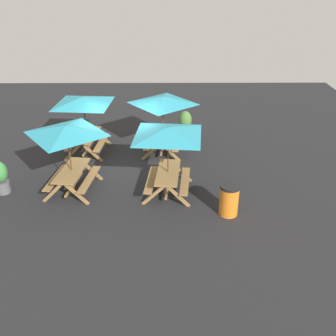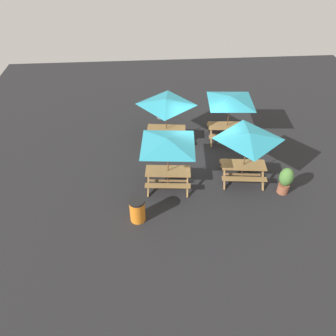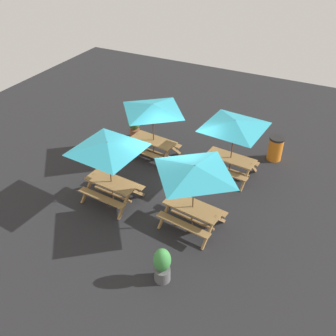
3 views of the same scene
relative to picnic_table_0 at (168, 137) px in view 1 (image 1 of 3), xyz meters
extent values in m
plane|color=#232326|center=(1.58, 1.62, -1.99)|extent=(24.00, 24.00, 0.00)
cube|color=olive|center=(0.00, 0.00, -1.25)|extent=(1.86, 0.87, 0.05)
cube|color=olive|center=(-0.05, -0.55, -1.54)|extent=(1.82, 0.43, 0.04)
cube|color=olive|center=(0.05, 0.55, -1.54)|extent=(1.82, 0.43, 0.04)
cube|color=olive|center=(-0.81, -0.29, -1.62)|extent=(0.14, 0.80, 0.81)
cube|color=olive|center=(-0.74, 0.44, -1.62)|extent=(0.14, 0.80, 0.81)
cube|color=olive|center=(0.74, -0.44, -1.62)|extent=(0.14, 0.80, 0.81)
cube|color=olive|center=(0.81, 0.29, -1.62)|extent=(0.14, 0.80, 0.81)
cube|color=olive|center=(0.00, 0.00, -1.77)|extent=(1.56, 0.22, 0.06)
cylinder|color=brown|center=(0.00, 0.00, -0.84)|extent=(0.04, 0.04, 2.30)
pyramid|color=teal|center=(0.00, 0.00, 0.17)|extent=(2.82, 2.82, 0.28)
cube|color=olive|center=(3.12, 0.17, -1.25)|extent=(1.87, 0.90, 0.05)
cube|color=olive|center=(3.06, -0.38, -1.54)|extent=(1.82, 0.46, 0.04)
cube|color=olive|center=(3.18, 0.72, -1.54)|extent=(1.82, 0.46, 0.04)
cube|color=olive|center=(2.30, -0.11, -1.62)|extent=(0.15, 0.80, 0.81)
cube|color=olive|center=(2.38, 0.62, -1.62)|extent=(0.15, 0.80, 0.81)
cube|color=olive|center=(3.85, -0.28, -1.62)|extent=(0.15, 0.80, 0.81)
cube|color=olive|center=(3.93, 0.45, -1.62)|extent=(0.15, 0.80, 0.81)
cube|color=olive|center=(3.12, 0.17, -1.77)|extent=(1.56, 0.24, 0.06)
cylinder|color=brown|center=(3.12, 0.17, -0.84)|extent=(0.04, 0.04, 2.30)
pyramid|color=teal|center=(3.12, 0.17, 0.17)|extent=(2.21, 2.21, 0.28)
cube|color=olive|center=(3.09, 3.17, -1.25)|extent=(1.85, 0.84, 0.05)
cube|color=olive|center=(3.05, 2.62, -1.54)|extent=(1.82, 0.41, 0.04)
cube|color=olive|center=(3.13, 3.72, -1.54)|extent=(1.82, 0.41, 0.04)
cube|color=olive|center=(2.28, 2.87, -1.62)|extent=(0.12, 0.80, 0.81)
cube|color=olive|center=(2.34, 3.60, -1.62)|extent=(0.12, 0.80, 0.81)
cube|color=olive|center=(3.84, 2.74, -1.62)|extent=(0.12, 0.80, 0.81)
cube|color=olive|center=(3.90, 3.47, -1.62)|extent=(0.12, 0.80, 0.81)
cube|color=olive|center=(3.09, 3.17, -1.77)|extent=(1.56, 0.20, 0.06)
cylinder|color=brown|center=(3.09, 3.17, -0.84)|extent=(0.04, 0.04, 2.30)
pyramid|color=teal|center=(3.09, 3.17, 0.17)|extent=(2.82, 2.82, 0.28)
cube|color=olive|center=(0.15, 3.12, -1.25)|extent=(1.87, 0.92, 0.05)
cube|color=olive|center=(0.09, 2.57, -1.54)|extent=(1.82, 0.48, 0.04)
cube|color=olive|center=(0.22, 3.67, -1.54)|extent=(1.82, 0.48, 0.04)
cube|color=olive|center=(-0.67, 2.86, -1.62)|extent=(0.16, 0.80, 0.81)
cube|color=olive|center=(-0.57, 3.58, -1.62)|extent=(0.16, 0.80, 0.81)
cube|color=olive|center=(0.88, 2.66, -1.62)|extent=(0.16, 0.80, 0.81)
cube|color=olive|center=(0.97, 3.39, -1.62)|extent=(0.16, 0.80, 0.81)
cube|color=olive|center=(0.15, 3.12, -1.77)|extent=(1.56, 0.26, 0.06)
cylinder|color=brown|center=(0.15, 3.12, -0.84)|extent=(0.04, 0.04, 2.30)
pyramid|color=teal|center=(0.15, 3.12, 0.17)|extent=(2.23, 2.23, 0.28)
cylinder|color=orange|center=(-1.24, -1.79, -1.54)|extent=(0.56, 0.56, 0.90)
cylinder|color=black|center=(-1.24, -1.79, -1.05)|extent=(0.59, 0.59, 0.08)
cylinder|color=#935138|center=(4.57, -0.77, -1.79)|extent=(0.44, 0.44, 0.40)
ellipsoid|color=#4C7F38|center=(4.57, -0.77, -1.19)|extent=(0.55, 0.55, 0.80)
cylinder|color=#59595B|center=(0.03, 5.40, -1.79)|extent=(0.44, 0.44, 0.40)
ellipsoid|color=#3D8C42|center=(0.03, 5.40, -1.23)|extent=(0.47, 0.47, 0.72)
camera|label=1|loc=(-10.53, 0.07, 4.48)|focal=40.00mm
camera|label=2|loc=(-0.74, -9.99, 7.18)|focal=35.00mm
camera|label=3|loc=(-3.05, 11.18, 6.32)|focal=40.00mm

